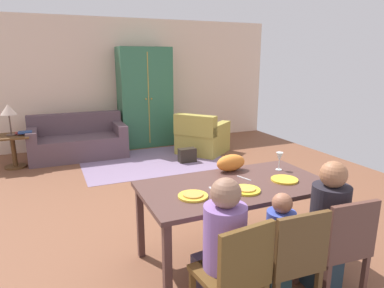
{
  "coord_description": "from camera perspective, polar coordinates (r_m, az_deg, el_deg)",
  "views": [
    {
      "loc": [
        -1.66,
        -3.8,
        1.88
      ],
      "look_at": [
        -0.06,
        -0.07,
        0.85
      ],
      "focal_mm": 31.89,
      "sensor_mm": 36.0,
      "label": 1
    }
  ],
  "objects": [
    {
      "name": "handbag",
      "position": [
        6.3,
        -0.8,
        -1.89
      ],
      "size": [
        0.32,
        0.16,
        0.26
      ],
      "primitive_type": "cube",
      "color": "black",
      "rests_on": "ground_plane"
    },
    {
      "name": "dining_chair_woman",
      "position": [
        2.96,
        23.51,
        -14.96
      ],
      "size": [
        0.45,
        0.45,
        0.87
      ],
      "color": "brown",
      "rests_on": "ground_plane"
    },
    {
      "name": "wine_glass",
      "position": [
        3.58,
        14.42,
        -2.2
      ],
      "size": [
        0.07,
        0.07,
        0.19
      ],
      "color": "silver",
      "rests_on": "dining_table"
    },
    {
      "name": "dining_chair_man",
      "position": [
        2.44,
        7.25,
        -20.47
      ],
      "size": [
        0.47,
        0.47,
        0.87
      ],
      "color": "brown",
      "rests_on": "ground_plane"
    },
    {
      "name": "dining_table",
      "position": [
        3.18,
        7.2,
        -7.94
      ],
      "size": [
        1.72,
        0.9,
        0.76
      ],
      "color": "#50332E",
      "rests_on": "ground_plane"
    },
    {
      "name": "book_upper",
      "position": [
        6.59,
        -26.14,
        1.78
      ],
      "size": [
        0.22,
        0.16,
        0.03
      ],
      "primitive_type": "cube",
      "color": "navy",
      "rests_on": "book_lower"
    },
    {
      "name": "dining_chair_child",
      "position": [
        2.67,
        16.2,
        -17.65
      ],
      "size": [
        0.44,
        0.44,
        0.87
      ],
      "color": "brown",
      "rests_on": "ground_plane"
    },
    {
      "name": "person_woman",
      "position": [
        3.06,
        21.27,
        -13.27
      ],
      "size": [
        0.3,
        0.41,
        1.11
      ],
      "color": "#2A404E",
      "rests_on": "ground_plane"
    },
    {
      "name": "area_rug",
      "position": [
        6.43,
        -6.39,
        -2.81
      ],
      "size": [
        2.6,
        1.8,
        0.01
      ],
      "primitive_type": "cube",
      "color": "gray",
      "rests_on": "ground_plane"
    },
    {
      "name": "pizza_near_child",
      "position": [
        3.0,
        9.01,
        -7.36
      ],
      "size": [
        0.17,
        0.17,
        0.01
      ],
      "primitive_type": "cylinder",
      "color": "gold",
      "rests_on": "plate_near_child"
    },
    {
      "name": "back_wall",
      "position": [
        7.75,
        -11.0,
        10.06
      ],
      "size": [
        6.9,
        0.1,
        2.7
      ],
      "primitive_type": "cube",
      "color": "beige",
      "rests_on": "ground_plane"
    },
    {
      "name": "fork",
      "position": [
        2.99,
        3.43,
        -7.68
      ],
      "size": [
        0.03,
        0.15,
        0.01
      ],
      "primitive_type": "cube",
      "rotation": [
        0.0,
        0.0,
        -0.11
      ],
      "color": "silver",
      "rests_on": "dining_table"
    },
    {
      "name": "ground_plane",
      "position": [
        5.02,
        -2.23,
        -7.86
      ],
      "size": [
        6.9,
        6.3,
        0.02
      ],
      "primitive_type": "cube",
      "color": "brown"
    },
    {
      "name": "armoire",
      "position": [
        7.47,
        -7.87,
        7.73
      ],
      "size": [
        1.1,
        0.59,
        2.1
      ],
      "color": "#306848",
      "rests_on": "ground_plane"
    },
    {
      "name": "plate_near_child",
      "position": [
        3.0,
        9.0,
        -7.62
      ],
      "size": [
        0.25,
        0.25,
        0.02
      ],
      "primitive_type": "cylinder",
      "color": "yellow",
      "rests_on": "dining_table"
    },
    {
      "name": "cat",
      "position": [
        3.48,
        6.51,
        -3.14
      ],
      "size": [
        0.33,
        0.18,
        0.17
      ],
      "primitive_type": "ellipsoid",
      "rotation": [
        0.0,
        0.0,
        0.07
      ],
      "color": "orange",
      "rests_on": "dining_table"
    },
    {
      "name": "person_man",
      "position": [
        2.55,
        4.91,
        -18.17
      ],
      "size": [
        0.31,
        0.41,
        1.11
      ],
      "color": "#3D3444",
      "rests_on": "ground_plane"
    },
    {
      "name": "table_lamp",
      "position": [
        6.58,
        -28.37,
        4.93
      ],
      "size": [
        0.26,
        0.26,
        0.54
      ],
      "color": "brown",
      "rests_on": "side_table"
    },
    {
      "name": "plate_near_woman",
      "position": [
        3.32,
        15.21,
        -5.78
      ],
      "size": [
        0.25,
        0.25,
        0.02
      ],
      "primitive_type": "cylinder",
      "color": "yellow",
      "rests_on": "dining_table"
    },
    {
      "name": "couch",
      "position": [
        6.95,
        -18.51,
        0.38
      ],
      "size": [
        1.77,
        0.86,
        0.82
      ],
      "color": "#58434B",
      "rests_on": "ground_plane"
    },
    {
      "name": "person_child",
      "position": [
        2.82,
        13.94,
        -17.11
      ],
      "size": [
        0.22,
        0.29,
        0.92
      ],
      "color": "#274246",
      "rests_on": "ground_plane"
    },
    {
      "name": "book_lower",
      "position": [
        6.69,
        -26.55,
        1.65
      ],
      "size": [
        0.22,
        0.16,
        0.03
      ],
      "primitive_type": "cube",
      "color": "maroon",
      "rests_on": "side_table"
    },
    {
      "name": "pizza_near_man",
      "position": [
        2.84,
        0.16,
        -8.42
      ],
      "size": [
        0.17,
        0.17,
        0.01
      ],
      "primitive_type": "cylinder",
      "color": "gold",
      "rests_on": "plate_near_man"
    },
    {
      "name": "knife",
      "position": [
        3.3,
        8.69,
        -5.66
      ],
      "size": [
        0.06,
        0.17,
        0.01
      ],
      "primitive_type": "cube",
      "rotation": [
        0.0,
        0.0,
        0.29
      ],
      "color": "silver",
      "rests_on": "dining_table"
    },
    {
      "name": "side_table",
      "position": [
        6.69,
        -27.74,
        -0.4
      ],
      "size": [
        0.56,
        0.56,
        0.58
      ],
      "color": "#55351A",
      "rests_on": "ground_plane"
    },
    {
      "name": "armchair",
      "position": [
        6.86,
        1.63,
        1.09
      ],
      "size": [
        1.2,
        1.2,
        0.82
      ],
      "color": "#A69641",
      "rests_on": "ground_plane"
    },
    {
      "name": "plate_near_man",
      "position": [
        2.84,
        0.16,
        -8.7
      ],
      "size": [
        0.25,
        0.25,
        0.02
      ],
      "primitive_type": "cylinder",
      "color": "yellow",
      "rests_on": "dining_table"
    }
  ]
}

